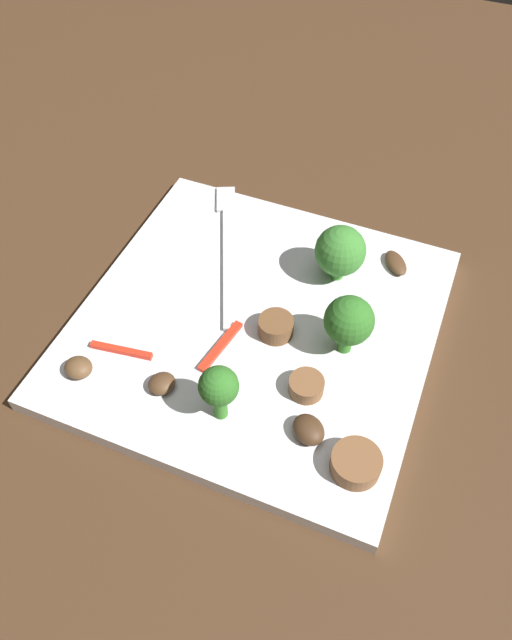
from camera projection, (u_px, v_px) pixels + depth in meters
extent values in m
plane|color=#422B19|center=(256.00, 330.00, 0.52)|extent=(1.40, 1.40, 0.00)
cube|color=white|center=(256.00, 325.00, 0.51)|extent=(0.28, 0.28, 0.01)
cube|color=silver|center=(226.00, 266.00, 0.54)|extent=(0.13, 0.07, 0.00)
cube|color=silver|center=(226.00, 200.00, 0.60)|extent=(0.04, 0.03, 0.00)
cylinder|color=#347525|center=(345.00, 339.00, 0.48)|extent=(0.01, 0.01, 0.02)
sphere|color=#2D6B23|center=(349.00, 321.00, 0.46)|extent=(0.04, 0.04, 0.04)
cylinder|color=#408630|center=(338.00, 269.00, 0.53)|extent=(0.01, 0.01, 0.02)
sphere|color=#387A2D|center=(340.00, 251.00, 0.51)|extent=(0.04, 0.04, 0.04)
cylinder|color=#347525|center=(220.00, 403.00, 0.44)|extent=(0.01, 0.01, 0.03)
sphere|color=#2D6B23|center=(219.00, 386.00, 0.42)|extent=(0.03, 0.03, 0.03)
cylinder|color=brown|center=(356.00, 463.00, 0.42)|extent=(0.05, 0.05, 0.01)
cylinder|color=brown|center=(276.00, 327.00, 0.49)|extent=(0.04, 0.04, 0.02)
cylinder|color=brown|center=(306.00, 386.00, 0.46)|extent=(0.04, 0.04, 0.01)
ellipsoid|color=#4C331E|center=(396.00, 263.00, 0.54)|extent=(0.03, 0.03, 0.01)
ellipsoid|color=#422B19|center=(309.00, 430.00, 0.43)|extent=(0.03, 0.03, 0.01)
ellipsoid|color=brown|center=(78.00, 368.00, 0.47)|extent=(0.02, 0.02, 0.01)
ellipsoid|color=#4C331E|center=(347.00, 244.00, 0.56)|extent=(0.03, 0.03, 0.01)
ellipsoid|color=#4C331E|center=(162.00, 383.00, 0.46)|extent=(0.03, 0.03, 0.01)
cube|color=red|center=(121.00, 350.00, 0.48)|extent=(0.01, 0.05, 0.00)
cube|color=red|center=(221.00, 346.00, 0.49)|extent=(0.06, 0.02, 0.00)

